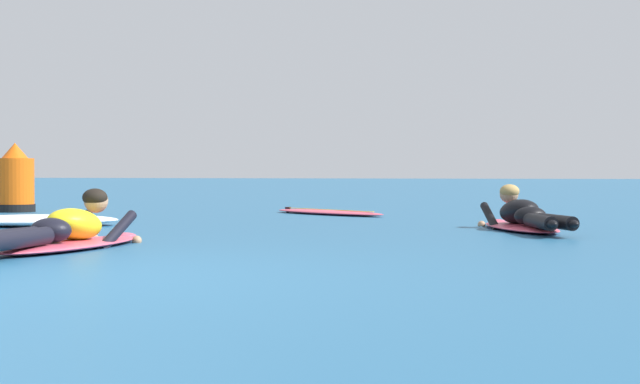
{
  "coord_description": "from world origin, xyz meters",
  "views": [
    {
      "loc": [
        3.26,
        -5.37,
        0.65
      ],
      "look_at": [
        1.08,
        4.05,
        0.44
      ],
      "focal_mm": 56.77,
      "sensor_mm": 36.0,
      "label": 1
    }
  ],
  "objects_px": {
    "surfer_far": "(523,218)",
    "channel_marker_buoy": "(15,184)",
    "drifting_surfboard": "(328,212)",
    "surfer_near": "(64,233)"
  },
  "relations": [
    {
      "from": "drifting_surfboard",
      "to": "channel_marker_buoy",
      "type": "xyz_separation_m",
      "value": [
        -4.93,
        -0.18,
        0.4
      ]
    },
    {
      "from": "drifting_surfboard",
      "to": "channel_marker_buoy",
      "type": "relative_size",
      "value": 1.98
    },
    {
      "from": "surfer_near",
      "to": "channel_marker_buoy",
      "type": "relative_size",
      "value": 2.43
    },
    {
      "from": "surfer_far",
      "to": "channel_marker_buoy",
      "type": "bearing_deg",
      "value": 157.76
    },
    {
      "from": "surfer_near",
      "to": "drifting_surfboard",
      "type": "height_order",
      "value": "surfer_near"
    },
    {
      "from": "surfer_near",
      "to": "channel_marker_buoy",
      "type": "distance_m",
      "value": 7.9
    },
    {
      "from": "surfer_near",
      "to": "drifting_surfboard",
      "type": "distance_m",
      "value": 6.86
    },
    {
      "from": "surfer_far",
      "to": "drifting_surfboard",
      "type": "height_order",
      "value": "surfer_far"
    },
    {
      "from": "drifting_surfboard",
      "to": "channel_marker_buoy",
      "type": "distance_m",
      "value": 4.95
    },
    {
      "from": "surfer_far",
      "to": "channel_marker_buoy",
      "type": "height_order",
      "value": "channel_marker_buoy"
    }
  ]
}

